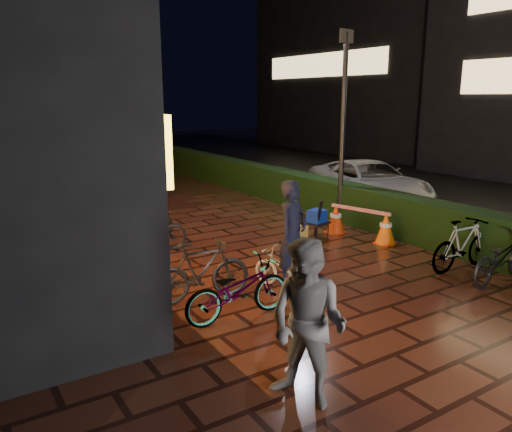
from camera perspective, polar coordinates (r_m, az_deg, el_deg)
ground at (r=8.37m, az=15.06°, el=-9.91°), size 80.00×80.00×0.00m
asphalt_road at (r=18.20m, az=22.76°, el=2.15°), size 11.00×60.00×0.01m
hedge at (r=16.17m, az=2.19°, el=3.68°), size 0.70×20.00×1.00m
bystander_person at (r=5.41m, az=5.93°, el=-12.17°), size 0.99×1.10×1.85m
van at (r=15.95m, az=12.74°, el=3.79°), size 3.02×5.01×1.30m
far_buildings at (r=27.50m, az=26.22°, el=18.93°), size 9.08×31.00×14.00m
lamp_post_hedge at (r=13.03m, az=9.93°, el=10.72°), size 0.47×0.15×4.85m
lamp_post_sf at (r=14.40m, az=-21.70°, el=11.59°), size 0.52×0.24×5.47m
cyclist at (r=8.48m, az=3.92°, el=-3.97°), size 0.93×1.42×1.92m
traffic_barrier at (r=11.97m, az=11.76°, el=-0.79°), size 0.83×1.78×0.72m
cart_assembly at (r=11.64m, az=6.98°, el=-0.21°), size 0.63×0.67×1.01m
parked_bikes_storefront at (r=9.98m, az=-10.77°, el=-2.94°), size 1.94×5.87×1.01m
parked_bikes_hedge at (r=9.89m, az=26.63°, el=-4.25°), size 1.77×2.40×1.01m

